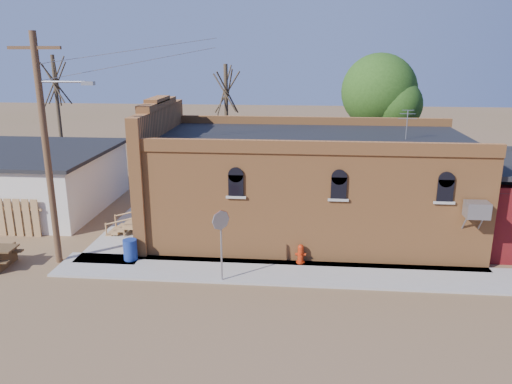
# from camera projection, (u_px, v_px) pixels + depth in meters

# --- Properties ---
(ground) EXTENTS (120.00, 120.00, 0.00)m
(ground) POSITION_uv_depth(u_px,v_px,m) (257.00, 283.00, 18.49)
(ground) COLOR brown
(ground) RESTS_ON ground
(sidewalk_south) EXTENTS (19.00, 2.20, 0.08)m
(sidewalk_south) POSITION_uv_depth(u_px,v_px,m) (298.00, 273.00, 19.21)
(sidewalk_south) COLOR #9E9991
(sidewalk_south) RESTS_ON ground
(sidewalk_west) EXTENTS (2.60, 10.00, 0.08)m
(sidewalk_west) POSITION_uv_depth(u_px,v_px,m) (141.00, 223.00, 24.77)
(sidewalk_west) COLOR #9E9991
(sidewalk_west) RESTS_ON ground
(brick_bar) EXTENTS (16.40, 7.97, 6.30)m
(brick_bar) POSITION_uv_depth(u_px,v_px,m) (303.00, 185.00, 22.96)
(brick_bar) COLOR #C1743B
(brick_bar) RESTS_ON ground
(utility_pole) EXTENTS (3.12, 0.26, 9.00)m
(utility_pole) POSITION_uv_depth(u_px,v_px,m) (47.00, 147.00, 19.02)
(utility_pole) COLOR #47321C
(utility_pole) RESTS_ON ground
(tree_bare_near) EXTENTS (2.80, 2.80, 7.65)m
(tree_bare_near) POSITION_uv_depth(u_px,v_px,m) (226.00, 91.00, 29.53)
(tree_bare_near) COLOR #4C402B
(tree_bare_near) RESTS_ON ground
(tree_bare_far) EXTENTS (2.80, 2.80, 8.16)m
(tree_bare_far) POSITION_uv_depth(u_px,v_px,m) (55.00, 82.00, 31.33)
(tree_bare_far) COLOR #4C402B
(tree_bare_far) RESTS_ON ground
(tree_leafy) EXTENTS (4.40, 4.40, 8.15)m
(tree_leafy) POSITION_uv_depth(u_px,v_px,m) (379.00, 92.00, 29.24)
(tree_leafy) COLOR #4C402B
(tree_leafy) RESTS_ON ground
(fire_hydrant) EXTENTS (0.43, 0.39, 0.79)m
(fire_hydrant) POSITION_uv_depth(u_px,v_px,m) (301.00, 254.00, 19.94)
(fire_hydrant) COLOR #A72309
(fire_hydrant) RESTS_ON sidewalk_south
(stop_sign) EXTENTS (0.55, 0.58, 2.72)m
(stop_sign) POSITION_uv_depth(u_px,v_px,m) (221.00, 227.00, 18.00)
(stop_sign) COLOR gray
(stop_sign) RESTS_ON sidewalk_south
(trash_barrel) EXTENTS (0.68, 0.68, 0.86)m
(trash_barrel) POSITION_uv_depth(u_px,v_px,m) (130.00, 250.00, 20.25)
(trash_barrel) COLOR navy
(trash_barrel) RESTS_ON sidewalk_west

